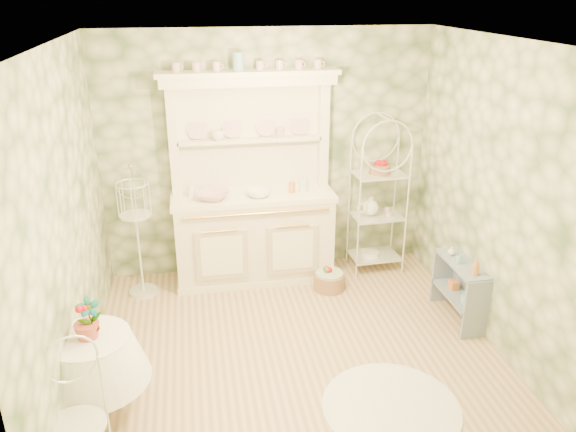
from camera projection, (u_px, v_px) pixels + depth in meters
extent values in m
plane|color=tan|center=(298.00, 354.00, 5.06)|extent=(3.60, 3.60, 0.00)
plane|color=white|center=(300.00, 43.00, 4.03)|extent=(3.60, 3.60, 0.00)
plane|color=beige|center=(66.00, 232.00, 4.25)|extent=(3.60, 3.60, 0.00)
plane|color=beige|center=(503.00, 202.00, 4.84)|extent=(3.60, 3.60, 0.00)
plane|color=beige|center=(267.00, 155.00, 6.18)|extent=(3.60, 3.60, 0.00)
plane|color=beige|center=(366.00, 346.00, 2.91)|extent=(3.60, 3.60, 0.00)
cube|color=white|center=(253.00, 182.00, 5.97)|extent=(1.87, 0.61, 2.29)
cube|color=white|center=(378.00, 199.00, 6.32)|extent=(0.55, 0.40, 1.71)
cube|color=#7C8BA1|center=(459.00, 293.00, 5.51)|extent=(0.30, 0.69, 0.58)
cylinder|color=white|center=(95.00, 381.00, 4.22)|extent=(0.66, 0.66, 0.65)
cube|color=white|center=(75.00, 429.00, 3.61)|extent=(0.51, 0.51, 0.87)
cube|color=white|center=(138.00, 236.00, 5.81)|extent=(0.34, 0.34, 1.36)
cylinder|color=#9D7153|center=(329.00, 280.00, 6.12)|extent=(0.34, 0.34, 0.21)
cylinder|color=white|center=(391.00, 407.00, 4.43)|extent=(1.29, 1.29, 0.01)
imported|color=white|center=(213.00, 198.00, 5.87)|extent=(0.42, 0.42, 0.08)
imported|color=white|center=(259.00, 196.00, 5.95)|extent=(0.29, 0.29, 0.08)
imported|color=white|center=(218.00, 137.00, 5.87)|extent=(0.15, 0.15, 0.11)
imported|color=white|center=(280.00, 134.00, 5.99)|extent=(0.14, 0.14, 0.10)
imported|color=#3F7238|center=(91.00, 322.00, 4.02)|extent=(0.20, 0.17, 0.33)
imported|color=orange|center=(476.00, 268.00, 5.14)|extent=(0.08, 0.08, 0.16)
imported|color=#7DB4C9|center=(460.00, 260.00, 5.36)|extent=(0.05, 0.05, 0.11)
imported|color=silver|center=(452.00, 252.00, 5.53)|extent=(0.08, 0.08, 0.10)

